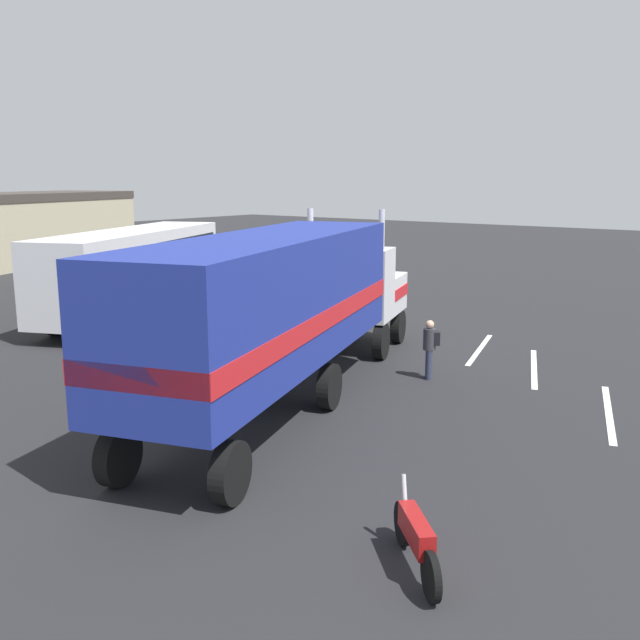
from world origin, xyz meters
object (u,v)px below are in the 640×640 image
Objects in this scene: person_bystander at (430,347)px; motorcycle at (416,538)px; semi_truck at (287,301)px; parked_bus at (133,265)px.

motorcycle is at bearing -152.55° from person_bystander.
motorcycle is (-4.67, -6.21, -2.04)m from semi_truck.
parked_bus is at bearing 62.44° from motorcycle.
parked_bus is (4.69, 11.72, -0.46)m from semi_truck.
person_bystander is 13.54m from parked_bus.
parked_bus is 20.29m from motorcycle.
parked_bus is (0.77, 13.47, 1.17)m from person_bystander.
person_bystander reaches higher than motorcycle.
semi_truck is 4.60m from person_bystander.
person_bystander is at bearing -93.26° from parked_bus.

